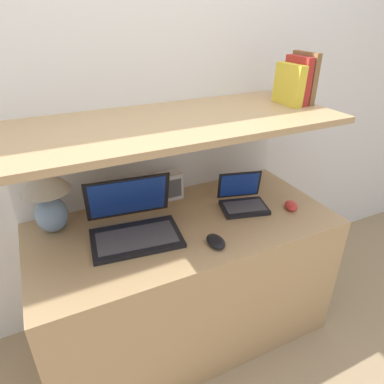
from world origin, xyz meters
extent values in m
plane|color=#9E8460|center=(0.00, 0.00, 0.00)|extent=(12.00, 12.00, 0.00)
cube|color=white|center=(0.00, 0.73, 1.20)|extent=(6.00, 0.05, 2.40)
cube|color=tan|center=(0.00, 0.33, 0.35)|extent=(1.41, 0.66, 0.70)
cube|color=white|center=(0.00, 0.68, 0.57)|extent=(1.41, 0.04, 1.15)
cube|color=tan|center=(0.00, 0.40, 1.16)|extent=(1.41, 0.60, 0.03)
ellipsoid|color=#7593B2|center=(-0.55, 0.54, 0.78)|extent=(0.14, 0.14, 0.16)
cylinder|color=tan|center=(-0.55, 0.54, 0.88)|extent=(0.02, 0.02, 0.04)
cone|color=#B2AD99|center=(-0.55, 0.54, 0.96)|extent=(0.21, 0.21, 0.11)
cube|color=black|center=(-0.24, 0.30, 0.71)|extent=(0.41, 0.28, 0.02)
cube|color=#47474C|center=(-0.25, 0.29, 0.72)|extent=(0.35, 0.21, 0.00)
cube|color=black|center=(-0.23, 0.46, 0.83)|extent=(0.39, 0.13, 0.22)
cube|color=navy|center=(-0.23, 0.45, 0.83)|extent=(0.35, 0.11, 0.19)
cube|color=black|center=(0.32, 0.32, 0.71)|extent=(0.25, 0.21, 0.02)
cube|color=#47474C|center=(0.31, 0.31, 0.72)|extent=(0.22, 0.16, 0.00)
cube|color=black|center=(0.34, 0.41, 0.79)|extent=(0.22, 0.09, 0.14)
cube|color=navy|center=(0.34, 0.40, 0.79)|extent=(0.20, 0.07, 0.13)
ellipsoid|color=black|center=(0.05, 0.13, 0.72)|extent=(0.07, 0.11, 0.03)
ellipsoid|color=red|center=(0.53, 0.22, 0.72)|extent=(0.10, 0.11, 0.03)
cube|color=white|center=(0.03, 0.59, 0.77)|extent=(0.13, 0.08, 0.14)
cube|color=#59595B|center=(0.03, 0.55, 0.77)|extent=(0.10, 0.00, 0.10)
cube|color=brown|center=(0.66, 0.40, 1.29)|extent=(0.03, 0.16, 0.23)
cube|color=#A82823|center=(0.62, 0.40, 1.28)|extent=(0.04, 0.16, 0.22)
cube|color=gold|center=(0.58, 0.40, 1.27)|extent=(0.05, 0.17, 0.19)
camera|label=1|loc=(-0.55, -0.88, 1.58)|focal=32.00mm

